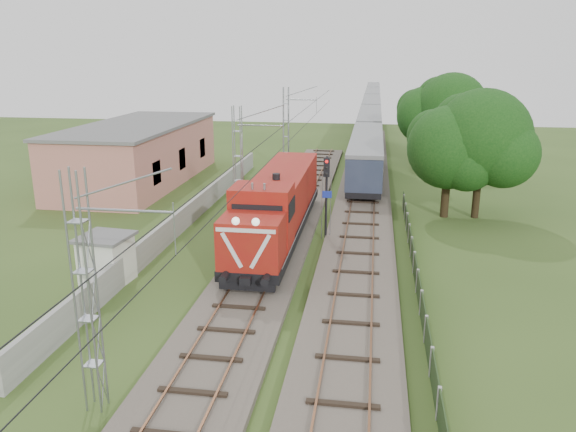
% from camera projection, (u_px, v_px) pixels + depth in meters
% --- Properties ---
extents(ground, '(140.00, 140.00, 0.00)m').
position_uv_depth(ground, '(242.00, 308.00, 25.65)').
color(ground, '#31491B').
rests_on(ground, ground).
extents(track_main, '(4.20, 70.00, 0.45)m').
position_uv_depth(track_main, '(270.00, 252.00, 32.24)').
color(track_main, '#6B6054').
rests_on(track_main, ground).
extents(track_side, '(4.20, 80.00, 0.45)m').
position_uv_depth(track_side, '(363.00, 199.00, 43.84)').
color(track_side, '#6B6054').
rests_on(track_side, ground).
extents(catenary, '(3.31, 70.00, 8.00)m').
position_uv_depth(catenary, '(239.00, 168.00, 36.32)').
color(catenary, gray).
rests_on(catenary, ground).
extents(boundary_wall, '(0.25, 40.00, 1.50)m').
position_uv_depth(boundary_wall, '(189.00, 214.00, 37.77)').
color(boundary_wall, '#9E9E99').
rests_on(boundary_wall, ground).
extents(station_building, '(8.40, 20.40, 5.22)m').
position_uv_depth(station_building, '(139.00, 153.00, 49.86)').
color(station_building, '#BA6F64').
rests_on(station_building, ground).
extents(fence, '(0.12, 32.00, 1.20)m').
position_uv_depth(fence, '(417.00, 281.00, 27.16)').
color(fence, black).
rests_on(fence, ground).
extents(locomotive, '(3.11, 17.77, 4.51)m').
position_uv_depth(locomotive, '(278.00, 205.00, 34.18)').
color(locomotive, black).
rests_on(locomotive, ground).
extents(coach_rake, '(2.86, 106.79, 3.30)m').
position_uv_depth(coach_rake, '(371.00, 108.00, 92.19)').
color(coach_rake, black).
rests_on(coach_rake, ground).
extents(signal_post, '(0.58, 0.45, 5.25)m').
position_uv_depth(signal_post, '(326.00, 184.00, 33.87)').
color(signal_post, black).
rests_on(signal_post, ground).
extents(relay_hut, '(2.65, 2.65, 2.50)m').
position_uv_depth(relay_hut, '(107.00, 259.00, 28.16)').
color(relay_hut, silver).
rests_on(relay_hut, ground).
extents(tree_a, '(6.03, 5.74, 7.81)m').
position_uv_depth(tree_a, '(450.00, 149.00, 38.48)').
color(tree_a, '#332815').
rests_on(tree_a, ground).
extents(tree_b, '(6.92, 6.59, 8.98)m').
position_uv_depth(tree_b, '(483.00, 138.00, 38.10)').
color(tree_b, '#332815').
rests_on(tree_b, ground).
extents(tree_c, '(6.18, 5.89, 8.02)m').
position_uv_depth(tree_c, '(427.00, 116.00, 56.74)').
color(tree_c, '#332815').
rests_on(tree_c, ground).
extents(tree_d, '(7.24, 6.90, 9.39)m').
position_uv_depth(tree_d, '(453.00, 109.00, 55.12)').
color(tree_d, '#332815').
rests_on(tree_d, ground).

